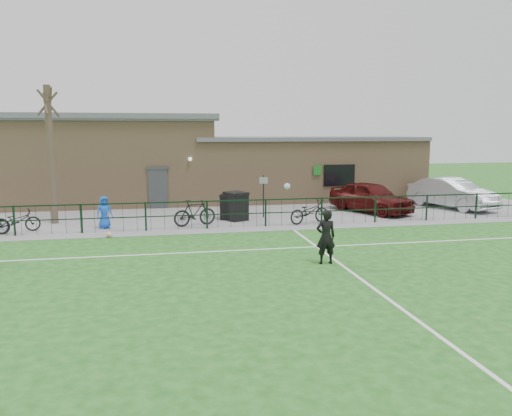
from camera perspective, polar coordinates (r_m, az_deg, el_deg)
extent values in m
plane|color=#1C5719|center=(13.58, 4.07, -8.63)|extent=(90.00, 90.00, 0.00)
cube|color=gray|center=(26.54, -3.50, 0.01)|extent=(34.00, 13.00, 0.02)
cube|color=white|center=(20.98, -1.46, -2.35)|extent=(28.00, 0.10, 0.01)
cube|color=white|center=(17.33, 0.63, -4.74)|extent=(28.00, 0.10, 0.01)
cube|color=white|center=(14.21, 11.96, -7.99)|extent=(0.10, 16.00, 0.01)
cube|color=black|center=(21.07, -1.56, -0.65)|extent=(28.00, 0.10, 1.20)
cylinder|color=#45352A|center=(23.48, -22.39, 5.56)|extent=(0.30, 0.30, 6.00)
cube|color=black|center=(23.09, -3.07, 0.08)|extent=(0.95, 1.01, 1.09)
cube|color=black|center=(22.72, -2.30, 0.10)|extent=(1.11, 1.16, 1.21)
cylinder|color=black|center=(23.38, 0.85, 1.33)|extent=(0.06, 0.06, 2.00)
imported|color=#450D0C|center=(25.59, 12.96, 1.24)|extent=(3.55, 4.87, 1.54)
imported|color=#B5B9BE|center=(28.25, 21.49, 1.59)|extent=(3.08, 5.09, 1.58)
imported|color=black|center=(22.17, -25.66, -1.35)|extent=(1.88, 1.26, 0.93)
imported|color=black|center=(21.55, -7.02, -0.54)|extent=(1.96, 1.04, 1.13)
imported|color=black|center=(22.08, 6.10, -0.41)|extent=(2.11, 1.31, 1.05)
imported|color=blue|center=(21.75, -16.94, -0.48)|extent=(0.77, 0.64, 1.35)
imported|color=black|center=(15.47, 7.98, -3.29)|extent=(0.62, 0.41, 1.69)
sphere|color=white|center=(17.50, 3.58, 2.49)|extent=(0.22, 0.22, 0.22)
sphere|color=white|center=(20.04, -16.45, -2.91)|extent=(0.23, 0.23, 0.23)
cube|color=tan|center=(29.29, -4.31, 4.26)|extent=(24.00, 5.00, 3.50)
cube|color=tan|center=(29.14, -16.78, 8.52)|extent=(11.52, 5.00, 1.20)
cube|color=#54565B|center=(29.15, -16.84, 9.93)|extent=(12.02, 5.40, 0.28)
cube|color=#54565B|center=(30.28, 5.72, 7.89)|extent=(13.44, 5.30, 0.22)
cube|color=#383A3D|center=(26.65, -11.14, 2.15)|extent=(1.00, 0.08, 2.10)
cube|color=black|center=(28.37, 9.49, 3.71)|extent=(1.80, 0.08, 1.20)
cube|color=#19661E|center=(27.87, 7.03, 4.29)|extent=(0.45, 0.04, 0.55)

